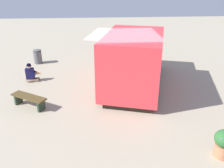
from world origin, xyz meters
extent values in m
plane|color=tan|center=(0.00, 0.00, 0.00)|extent=(40.00, 40.00, 0.00)
cube|color=#EE363E|center=(-0.03, -0.29, 1.35)|extent=(4.14, 3.17, 2.24)
cube|color=#EE363E|center=(2.49, -1.01, 1.05)|extent=(2.10, 2.50, 1.65)
cube|color=black|center=(3.23, -1.22, 1.34)|extent=(0.52, 1.74, 0.63)
cube|color=black|center=(0.28, 0.80, 1.48)|extent=(1.95, 0.58, 0.79)
cube|color=silver|center=(0.36, 1.08, 2.43)|extent=(2.28, 1.18, 0.03)
cube|color=black|center=(0.72, -0.50, 0.11)|extent=(5.28, 3.09, 0.22)
cylinder|color=black|center=(2.01, -1.92, 0.41)|extent=(0.85, 0.44, 0.82)
cylinder|color=black|center=(2.56, 0.03, 0.41)|extent=(0.85, 0.44, 0.82)
cylinder|color=black|center=(-0.94, -1.08, 0.41)|extent=(0.85, 0.44, 0.82)
cylinder|color=black|center=(-0.38, 0.87, 0.41)|extent=(0.85, 0.44, 0.82)
ellipsoid|color=#7A6853|center=(1.39, 4.34, 0.06)|extent=(0.44, 0.52, 0.13)
cube|color=#7A6853|center=(1.29, 4.14, 0.06)|extent=(0.11, 0.36, 0.11)
cube|color=#7A6853|center=(1.49, 4.14, 0.06)|extent=(0.11, 0.36, 0.11)
cube|color=#161642|center=(1.39, 4.34, 0.38)|extent=(0.22, 0.37, 0.52)
sphere|color=beige|center=(1.39, 4.34, 0.75)|extent=(0.22, 0.22, 0.22)
sphere|color=black|center=(1.39, 4.34, 0.77)|extent=(0.22, 0.22, 0.22)
cube|color=#161642|center=(1.28, 4.20, 0.45)|extent=(0.09, 0.34, 0.27)
cube|color=#161642|center=(1.50, 4.20, 0.45)|extent=(0.09, 0.34, 0.27)
cylinder|color=#E7AE62|center=(1.39, 4.03, 0.38)|extent=(0.12, 0.36, 0.09)
cube|color=#5A9E42|center=(1.39, 4.03, 0.40)|extent=(0.07, 0.30, 0.02)
cylinder|color=#B7704C|center=(-4.26, -2.15, 0.19)|extent=(0.45, 0.45, 0.37)
torus|color=#BE6E4B|center=(-4.26, -2.15, 0.36)|extent=(0.47, 0.47, 0.04)
sphere|color=purple|center=(-4.37, -1.97, 0.67)|extent=(0.08, 0.08, 0.08)
sphere|color=#9752AF|center=(-4.04, -2.12, 0.66)|extent=(0.06, 0.06, 0.06)
cube|color=#4E3D1F|center=(-1.10, 3.80, 0.43)|extent=(1.11, 1.45, 0.06)
cube|color=#243927|center=(-0.79, 4.29, 0.20)|extent=(0.33, 0.25, 0.40)
cube|color=#243927|center=(-1.41, 3.30, 0.20)|extent=(0.33, 0.25, 0.40)
cylinder|color=#55585C|center=(3.95, 4.52, 0.36)|extent=(0.45, 0.45, 0.71)
ellipsoid|color=#535454|center=(3.95, 4.52, 0.75)|extent=(0.46, 0.46, 0.10)
camera|label=1|loc=(-9.23, 1.24, 4.56)|focal=38.26mm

